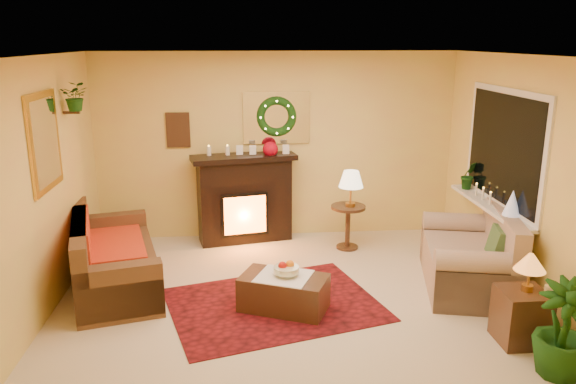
{
  "coord_description": "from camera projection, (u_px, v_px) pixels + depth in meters",
  "views": [
    {
      "loc": [
        -0.5,
        -5.49,
        2.76
      ],
      "look_at": [
        0.0,
        0.35,
        1.15
      ],
      "focal_mm": 35.0,
      "sensor_mm": 36.0,
      "label": 1
    }
  ],
  "objects": [
    {
      "name": "floor",
      "position": [
        291.0,
        303.0,
        6.05
      ],
      "size": [
        5.0,
        5.0,
        0.0
      ],
      "primitive_type": "plane",
      "color": "beige",
      "rests_on": "ground"
    },
    {
      "name": "ceiling",
      "position": [
        291.0,
        56.0,
        5.36
      ],
      "size": [
        5.0,
        5.0,
        0.0
      ],
      "primitive_type": "plane",
      "color": "white",
      "rests_on": "ground"
    },
    {
      "name": "wall_back",
      "position": [
        276.0,
        146.0,
        7.87
      ],
      "size": [
        5.0,
        5.0,
        0.0
      ],
      "primitive_type": "plane",
      "color": "#EFD88C",
      "rests_on": "ground"
    },
    {
      "name": "wall_front",
      "position": [
        323.0,
        277.0,
        3.54
      ],
      "size": [
        5.0,
        5.0,
        0.0
      ],
      "primitive_type": "plane",
      "color": "#EFD88C",
      "rests_on": "ground"
    },
    {
      "name": "wall_left",
      "position": [
        37.0,
        192.0,
        5.5
      ],
      "size": [
        4.5,
        4.5,
        0.0
      ],
      "primitive_type": "plane",
      "color": "#EFD88C",
      "rests_on": "ground"
    },
    {
      "name": "wall_right",
      "position": [
        527.0,
        182.0,
        5.91
      ],
      "size": [
        4.5,
        4.5,
        0.0
      ],
      "primitive_type": "plane",
      "color": "#EFD88C",
      "rests_on": "ground"
    },
    {
      "name": "area_rug",
      "position": [
        274.0,
        304.0,
        6.01
      ],
      "size": [
        2.51,
        2.15,
        0.01
      ],
      "primitive_type": "cube",
      "rotation": [
        0.0,
        0.0,
        0.28
      ],
      "color": "#480308",
      "rests_on": "floor"
    },
    {
      "name": "sofa",
      "position": [
        115.0,
        251.0,
        6.38
      ],
      "size": [
        1.31,
        2.1,
        0.84
      ],
      "primitive_type": "cube",
      "rotation": [
        0.0,
        0.0,
        0.25
      ],
      "color": "#432218",
      "rests_on": "floor"
    },
    {
      "name": "red_throw",
      "position": [
        111.0,
        243.0,
        6.54
      ],
      "size": [
        0.73,
        1.18,
        0.02
      ],
      "primitive_type": "cube",
      "color": "red",
      "rests_on": "sofa"
    },
    {
      "name": "fireplace",
      "position": [
        245.0,
        202.0,
        7.83
      ],
      "size": [
        1.32,
        0.65,
        1.16
      ],
      "primitive_type": "cube",
      "rotation": [
        0.0,
        0.0,
        0.2
      ],
      "color": "black",
      "rests_on": "floor"
    },
    {
      "name": "poinsettia",
      "position": [
        270.0,
        149.0,
        7.64
      ],
      "size": [
        0.21,
        0.21,
        0.21
      ],
      "primitive_type": "sphere",
      "color": "#B10419",
      "rests_on": "fireplace"
    },
    {
      "name": "mantel_candle_a",
      "position": [
        209.0,
        153.0,
        7.59
      ],
      "size": [
        0.06,
        0.06,
        0.18
      ],
      "primitive_type": "cylinder",
      "color": "white",
      "rests_on": "fireplace"
    },
    {
      "name": "mantel_candle_b",
      "position": [
        228.0,
        153.0,
        7.62
      ],
      "size": [
        0.06,
        0.06,
        0.19
      ],
      "primitive_type": "cylinder",
      "color": "white",
      "rests_on": "fireplace"
    },
    {
      "name": "mantel_mirror",
      "position": [
        276.0,
        118.0,
        7.74
      ],
      "size": [
        0.92,
        0.02,
        0.72
      ],
      "primitive_type": "cube",
      "color": "white",
      "rests_on": "wall_back"
    },
    {
      "name": "wreath",
      "position": [
        277.0,
        117.0,
        7.7
      ],
      "size": [
        0.55,
        0.11,
        0.55
      ],
      "primitive_type": "torus",
      "rotation": [
        1.57,
        0.0,
        0.0
      ],
      "color": "#194719",
      "rests_on": "wall_back"
    },
    {
      "name": "wall_art",
      "position": [
        178.0,
        130.0,
        7.67
      ],
      "size": [
        0.32,
        0.03,
        0.48
      ],
      "primitive_type": "cube",
      "color": "#381E11",
      "rests_on": "wall_back"
    },
    {
      "name": "gold_mirror",
      "position": [
        44.0,
        142.0,
        5.67
      ],
      "size": [
        0.03,
        0.84,
        1.0
      ],
      "primitive_type": "cube",
      "color": "gold",
      "rests_on": "wall_left"
    },
    {
      "name": "hanging_plant",
      "position": [
        77.0,
        111.0,
        6.35
      ],
      "size": [
        0.33,
        0.28,
        0.36
      ],
      "primitive_type": "imported",
      "color": "#194719",
      "rests_on": "wall_left"
    },
    {
      "name": "loveseat",
      "position": [
        468.0,
        251.0,
        6.39
      ],
      "size": [
        1.23,
        1.73,
        0.91
      ],
      "primitive_type": "cube",
      "rotation": [
        0.0,
        0.0,
        -0.22
      ],
      "color": "tan",
      "rests_on": "floor"
    },
    {
      "name": "window_frame",
      "position": [
        504.0,
        149.0,
        6.37
      ],
      "size": [
        0.03,
        1.86,
        1.36
      ],
      "primitive_type": "cube",
      "color": "white",
      "rests_on": "wall_right"
    },
    {
      "name": "window_glass",
      "position": [
        503.0,
        149.0,
        6.37
      ],
      "size": [
        0.02,
        1.7,
        1.22
      ],
      "primitive_type": "cube",
      "color": "black",
      "rests_on": "wall_right"
    },
    {
      "name": "window_sill",
      "position": [
        489.0,
        206.0,
        6.54
      ],
      "size": [
        0.22,
        1.86,
        0.04
      ],
      "primitive_type": "cube",
      "color": "white",
      "rests_on": "wall_right"
    },
    {
      "name": "mini_tree",
      "position": [
        512.0,
        203.0,
        6.05
      ],
      "size": [
        0.2,
        0.2,
        0.29
      ],
      "primitive_type": "cone",
      "color": "silver",
      "rests_on": "window_sill"
    },
    {
      "name": "sill_plant",
      "position": [
        469.0,
        174.0,
        7.16
      ],
      "size": [
        0.26,
        0.21,
        0.47
      ],
      "primitive_type": "imported",
      "color": "#31622E",
      "rests_on": "window_sill"
    },
    {
      "name": "side_table_round",
      "position": [
        348.0,
        225.0,
        7.56
      ],
      "size": [
        0.53,
        0.53,
        0.6
      ],
      "primitive_type": "cylinder",
      "rotation": [
        0.0,
        0.0,
        -0.15
      ],
      "color": "#3E2713",
      "rests_on": "floor"
    },
    {
      "name": "lamp_cream",
      "position": [
        351.0,
        186.0,
        7.39
      ],
      "size": [
        0.33,
        0.33,
        0.5
      ],
      "primitive_type": "cone",
      "color": "beige",
      "rests_on": "side_table_round"
    },
    {
      "name": "end_table_square",
      "position": [
        521.0,
        315.0,
        5.22
      ],
      "size": [
        0.42,
        0.42,
        0.51
      ],
      "primitive_type": "cube",
      "rotation": [
        0.0,
        0.0,
        0.01
      ],
      "color": "black",
      "rests_on": "floor"
    },
    {
      "name": "lamp_tiffany",
      "position": [
        530.0,
        268.0,
        5.1
      ],
      "size": [
        0.29,
        0.29,
        0.42
      ],
      "primitive_type": "cone",
      "color": "orange",
      "rests_on": "end_table_square"
    },
    {
      "name": "coffee_table",
      "position": [
        284.0,
        291.0,
        5.86
      ],
      "size": [
        1.01,
        0.8,
        0.37
      ],
      "primitive_type": "cube",
      "rotation": [
        0.0,
        0.0,
        -0.41
      ],
      "color": "black",
      "rests_on": "floor"
    },
    {
      "name": "fruit_bowl",
      "position": [
        286.0,
        269.0,
        5.81
      ],
      "size": [
        0.27,
        0.27,
        0.06
      ],
      "primitive_type": "cylinder",
      "color": "beige",
      "rests_on": "coffee_table"
    },
    {
      "name": "floor_palm",
      "position": [
        564.0,
        327.0,
        4.65
      ],
      "size": [
        1.69,
        1.69,
        2.53
      ],
      "primitive_type": "imported",
      "rotation": [
        0.0,
        0.0,
        -0.22
      ],
      "color": "#113913",
      "rests_on": "floor"
    }
  ]
}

